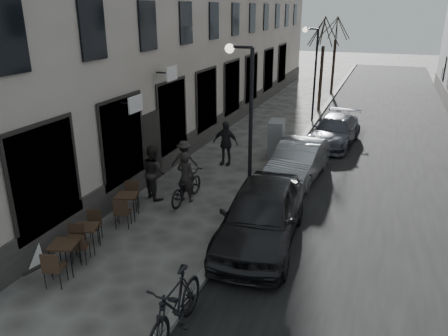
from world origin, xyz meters
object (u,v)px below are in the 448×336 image
Objects in this scene: tree_near at (324,33)px; moped at (175,306)px; streetlamp_far at (313,64)px; tree_far at (337,28)px; car_mid at (298,160)px; car_near at (261,215)px; car_far at (335,131)px; bistro_set_a at (65,254)px; pedestrian_mid at (184,160)px; pedestrian_far at (225,143)px; bistro_set_c at (127,204)px; bicycle at (186,186)px; streetlamp_near at (246,110)px; bistro_set_b at (87,236)px; utility_cabinet at (276,139)px; sign_board at (28,252)px; pedestrian_near at (154,172)px.

moped is at bearing -88.53° from tree_near.
streetlamp_far is 9.12m from tree_far.
car_mid is at bearing -86.51° from tree_far.
car_near is 10.06m from car_far.
pedestrian_mid is (0.09, 6.58, 0.28)m from bistro_set_a.
pedestrian_far is at bearing 174.84° from car_mid.
pedestrian_far is at bearing -96.50° from tree_far.
bicycle reaches higher than bistro_set_c.
pedestrian_mid reaches higher than bistro_set_a.
tree_near is at bearing 89.72° from streetlamp_near.
bistro_set_a is at bearing -147.81° from car_near.
moped is at bearing -73.18° from pedestrian_far.
tree_near reaches higher than bicycle.
bistro_set_b is at bearing 80.57° from bistro_set_a.
car_far is (0.74, 10.03, -0.18)m from car_near.
bistro_set_c is at bearing -117.50° from utility_cabinet.
pedestrian_mid is 0.67× the size of moped.
car_mid is (3.97, 1.54, -0.04)m from pedestrian_mid.
bistro_set_b is (-3.07, -19.19, -4.22)m from tree_near.
streetlamp_near is 1.18× the size of car_mid.
car_mid reaches higher than car_far.
tree_far reaches higher than bicycle.
bistro_set_c is 3.32m from sign_board.
utility_cabinet is 0.38× the size of car_mid.
pedestrian_far is (0.96, 8.64, 0.44)m from bistro_set_a.
bicycle is (-1.89, -0.40, -2.64)m from streetlamp_near.
moped reaches higher than bistro_set_b.
car_far is at bearing 53.90° from bistro_set_a.
pedestrian_far is 0.82× the size of moped.
tree_far is at bearing 89.80° from streetlamp_near.
streetlamp_far reaches higher than bicycle.
streetlamp_far is at bearing 64.56° from bistro_set_a.
bistro_set_b is 0.30× the size of car_near.
car_far is (0.74, 4.92, -0.05)m from car_mid.
bistro_set_b is 4.16m from moped.
tree_near is at bearing 82.21° from utility_cabinet.
bicycle is 1.32× the size of pedestrian_mid.
pedestrian_mid is (0.20, 5.59, 0.31)m from bistro_set_b.
streetlamp_near is at bearing 45.00° from bistro_set_a.
pedestrian_far is 0.37× the size of car_near.
pedestrian_near is 0.83× the size of moped.
car_near is 1.08× the size of car_far.
bicycle is at bearing 145.49° from car_near.
sign_board is 4.98m from pedestrian_near.
bistro_set_c is 11.19m from car_far.
car_mid is (4.20, 3.44, -0.21)m from pedestrian_near.
tree_near is 20.83m from bistro_set_a.
pedestrian_far reaches higher than pedestrian_mid.
sign_board is (-0.96, -0.20, -0.01)m from bistro_set_a.
pedestrian_near is at bearing -115.11° from car_far.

